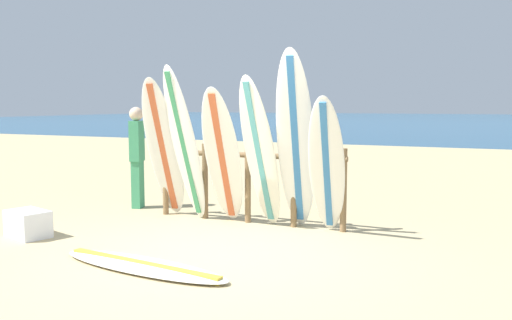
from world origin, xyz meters
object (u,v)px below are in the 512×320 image
(surfboard_leaning_center_right, at_px, (296,142))
(surfboard_lying_on_sand, at_px, (142,265))
(surfboard_leaning_center_left, at_px, (223,157))
(surfboard_leaning_right, at_px, (327,167))
(surfboard_leaning_left, at_px, (185,145))
(cooler_box, at_px, (28,224))
(surfboard_rack, at_px, (248,176))
(surfboard_leaning_center, at_px, (260,153))
(surfboard_leaning_far_left, at_px, (163,149))
(beachgoer_standing, at_px, (137,153))

(surfboard_leaning_center_right, bearing_deg, surfboard_lying_on_sand, -112.38)
(surfboard_leaning_center_left, bearing_deg, surfboard_leaning_right, 0.80)
(surfboard_leaning_left, xyz_separation_m, surfboard_leaning_right, (2.20, 0.01, -0.22))
(surfboard_leaning_left, xyz_separation_m, surfboard_leaning_center_right, (1.73, 0.08, 0.08))
(surfboard_leaning_right, relative_size, cooler_box, 3.18)
(surfboard_rack, distance_m, surfboard_leaning_left, 1.05)
(surfboard_leaning_center_left, xyz_separation_m, surfboard_leaning_center, (0.54, 0.10, 0.08))
(surfboard_leaning_center_right, distance_m, surfboard_lying_on_sand, 2.75)
(surfboard_leaning_left, xyz_separation_m, surfboard_lying_on_sand, (0.80, -2.19, -1.14))
(surfboard_rack, bearing_deg, surfboard_leaning_center, -41.45)
(cooler_box, bearing_deg, surfboard_leaning_left, 65.14)
(surfboard_leaning_left, height_order, surfboard_leaning_center, surfboard_leaning_left)
(surfboard_leaning_far_left, xyz_separation_m, beachgoer_standing, (-0.90, 0.53, -0.14))
(surfboard_lying_on_sand, relative_size, cooler_box, 3.82)
(surfboard_leaning_right, bearing_deg, beachgoer_standing, 169.84)
(surfboard_leaning_center_left, distance_m, surfboard_lying_on_sand, 2.39)
(surfboard_leaning_right, height_order, beachgoer_standing, surfboard_leaning_right)
(surfboard_lying_on_sand, xyz_separation_m, cooler_box, (-2.25, 0.54, 0.14))
(surfboard_leaning_far_left, xyz_separation_m, surfboard_leaning_center, (1.65, -0.03, 0.00))
(surfboard_rack, relative_size, cooler_box, 5.07)
(surfboard_leaning_left, bearing_deg, surfboard_rack, 23.42)
(surfboard_leaning_center_left, relative_size, surfboard_lying_on_sand, 0.89)
(surfboard_leaning_left, bearing_deg, surfboard_leaning_center_right, 2.61)
(surfboard_rack, bearing_deg, cooler_box, -138.75)
(surfboard_leaning_center_right, relative_size, surfboard_lying_on_sand, 1.10)
(surfboard_leaning_center_right, relative_size, cooler_box, 4.20)
(surfboard_leaning_left, bearing_deg, surfboard_leaning_center_left, -1.29)
(surfboard_leaning_center_left, relative_size, surfboard_leaning_center_right, 0.81)
(surfboard_leaning_far_left, relative_size, surfboard_leaning_left, 0.93)
(surfboard_leaning_center_left, height_order, cooler_box, surfboard_leaning_center_left)
(surfboard_leaning_far_left, bearing_deg, surfboard_leaning_center_left, -6.70)
(surfboard_rack, height_order, surfboard_leaning_right, surfboard_leaning_right)
(surfboard_rack, bearing_deg, surfboard_leaning_center_left, -119.28)
(surfboard_leaning_far_left, bearing_deg, surfboard_leaning_right, -2.33)
(surfboard_leaning_left, xyz_separation_m, surfboard_leaning_center, (1.19, 0.09, -0.08))
(surfboard_leaning_far_left, relative_size, surfboard_lying_on_sand, 0.95)
(surfboard_leaning_center, distance_m, surfboard_lying_on_sand, 2.55)
(surfboard_rack, relative_size, surfboard_leaning_center, 1.39)
(surfboard_rack, relative_size, surfboard_leaning_left, 1.29)
(surfboard_leaning_far_left, bearing_deg, cooler_box, -119.33)
(beachgoer_standing, bearing_deg, surfboard_leaning_right, -10.16)
(surfboard_leaning_right, height_order, cooler_box, surfboard_leaning_right)
(surfboard_leaning_far_left, relative_size, surfboard_leaning_right, 1.15)
(surfboard_leaning_right, bearing_deg, surfboard_leaning_left, -179.82)
(beachgoer_standing, bearing_deg, surfboard_leaning_center_left, -18.23)
(cooler_box, bearing_deg, surfboard_leaning_center_left, 54.39)
(surfboard_leaning_far_left, bearing_deg, beachgoer_standing, 149.45)
(surfboard_leaning_right, bearing_deg, cooler_box, -155.51)
(surfboard_leaning_center_left, xyz_separation_m, surfboard_lying_on_sand, (0.15, -2.18, -0.98))
(surfboard_leaning_center_left, bearing_deg, surfboard_lying_on_sand, -86.08)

